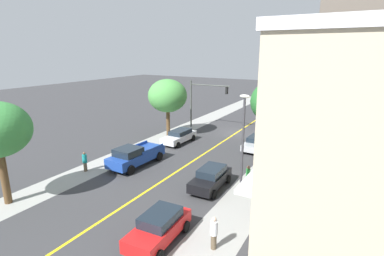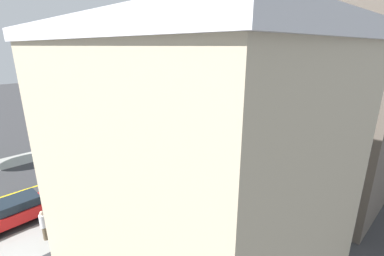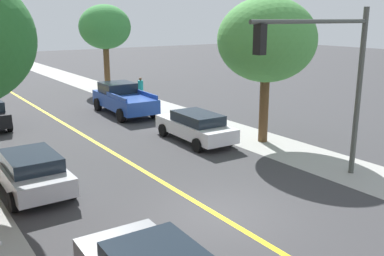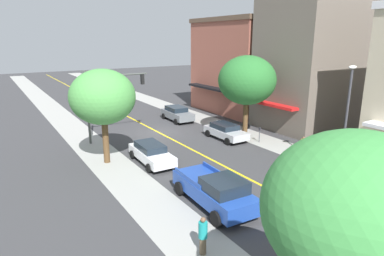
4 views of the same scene
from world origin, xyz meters
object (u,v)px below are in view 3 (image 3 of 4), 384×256
object	(u,v)px
white_sedan_right_curb	(195,126)
pedestrian_teal_shirt	(141,89)
street_tree_left_near	(267,40)
blue_pickup_truck	(123,99)
traffic_light_mast	(330,68)
street_tree_right_corner	(105,27)
silver_sedan_left_curb	(31,170)

from	to	relation	value
white_sedan_right_curb	pedestrian_teal_shirt	distance (m)	11.09
street_tree_left_near	blue_pickup_truck	size ratio (longest dim) A/B	1.19
blue_pickup_truck	traffic_light_mast	bearing A→B (deg)	-174.16
street_tree_right_corner	pedestrian_teal_shirt	size ratio (longest dim) A/B	4.04
street_tree_left_near	blue_pickup_truck	bearing A→B (deg)	106.49
traffic_light_mast	pedestrian_teal_shirt	xyz separation A→B (m)	(2.03, 17.75, -3.28)
street_tree_right_corner	white_sedan_right_curb	xyz separation A→B (m)	(-2.97, -17.07, -4.28)
street_tree_right_corner	blue_pickup_truck	world-z (taller)	street_tree_right_corner
pedestrian_teal_shirt	traffic_light_mast	bearing A→B (deg)	105.44
traffic_light_mast	silver_sedan_left_curb	size ratio (longest dim) A/B	1.40
silver_sedan_left_curb	street_tree_right_corner	bearing A→B (deg)	-30.18
street_tree_left_near	white_sedan_right_curb	xyz separation A→B (m)	(-2.69, 1.83, -4.04)
white_sedan_right_curb	blue_pickup_truck	xyz separation A→B (m)	(-0.12, 7.67, 0.17)
silver_sedan_left_curb	street_tree_left_near	bearing A→B (deg)	-89.51
street_tree_right_corner	pedestrian_teal_shirt	distance (m)	7.57
pedestrian_teal_shirt	blue_pickup_truck	bearing A→B (deg)	69.17
street_tree_left_near	traffic_light_mast	bearing A→B (deg)	-111.00
street_tree_left_near	pedestrian_teal_shirt	distance (m)	13.18
street_tree_right_corner	white_sedan_right_curb	bearing A→B (deg)	-99.88
silver_sedan_left_curb	blue_pickup_truck	bearing A→B (deg)	-39.95
street_tree_right_corner	traffic_light_mast	bearing A→B (deg)	-95.37
traffic_light_mast	silver_sedan_left_curb	xyz separation A→B (m)	(-8.90, 5.14, -3.43)
blue_pickup_truck	pedestrian_teal_shirt	xyz separation A→B (m)	(2.86, 3.09, -0.04)
traffic_light_mast	blue_pickup_truck	bearing A→B (deg)	-86.77
pedestrian_teal_shirt	silver_sedan_left_curb	bearing A→B (deg)	71.03
white_sedan_right_curb	pedestrian_teal_shirt	size ratio (longest dim) A/B	2.82
traffic_light_mast	white_sedan_right_curb	size ratio (longest dim) A/B	1.29
white_sedan_right_curb	street_tree_right_corner	bearing A→B (deg)	-8.04
street_tree_right_corner	blue_pickup_truck	distance (m)	10.72
silver_sedan_left_curb	blue_pickup_truck	xyz separation A→B (m)	(8.08, 9.52, 0.19)
traffic_light_mast	silver_sedan_left_curb	world-z (taller)	traffic_light_mast
white_sedan_right_curb	traffic_light_mast	bearing A→B (deg)	-172.36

